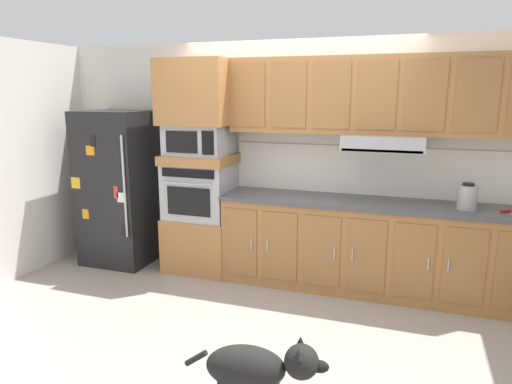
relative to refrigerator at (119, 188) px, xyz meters
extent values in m
plane|color=#9E9389|center=(2.01, -0.68, -0.88)|extent=(9.60, 9.60, 0.00)
cube|color=silver|center=(2.01, 0.43, 0.37)|extent=(6.20, 0.12, 2.50)
cube|color=silver|center=(-0.79, -0.68, 0.37)|extent=(0.12, 7.10, 2.50)
cube|color=black|center=(0.00, 0.00, 0.00)|extent=(0.76, 0.70, 1.76)
cylinder|color=silver|center=(0.33, -0.37, 0.10)|extent=(0.02, 0.02, 1.10)
cube|color=black|center=(0.30, -0.35, -0.39)|extent=(0.11, 0.01, 0.13)
cube|color=black|center=(-0.04, -0.35, 0.58)|extent=(0.06, 0.01, 0.13)
cube|color=orange|center=(-0.08, -0.35, 0.47)|extent=(0.10, 0.01, 0.10)
cube|color=gold|center=(-0.31, -0.35, 0.10)|extent=(0.12, 0.01, 0.12)
cube|color=orange|center=(-0.21, -0.35, -0.25)|extent=(0.08, 0.01, 0.11)
cube|color=red|center=(0.21, -0.35, 0.03)|extent=(0.05, 0.01, 0.14)
cube|color=white|center=(0.28, -0.35, -0.02)|extent=(0.11, 0.01, 0.11)
cube|color=#A8703D|center=(1.01, 0.07, -0.58)|extent=(0.74, 0.62, 0.60)
cube|color=#A8AAAF|center=(1.01, 0.07, 0.02)|extent=(0.70, 0.58, 0.60)
cube|color=black|center=(1.01, -0.23, -0.04)|extent=(0.49, 0.01, 0.30)
cube|color=black|center=(1.01, -0.23, 0.26)|extent=(0.59, 0.01, 0.09)
cylinder|color=#A8AAAF|center=(1.01, -0.25, 0.15)|extent=(0.56, 0.02, 0.02)
cube|color=#A8703D|center=(1.01, 0.07, 0.37)|extent=(0.74, 0.62, 0.10)
cube|color=#A8AAAF|center=(1.01, 0.07, 0.58)|extent=(0.64, 0.53, 0.32)
cube|color=black|center=(0.94, -0.20, 0.58)|extent=(0.35, 0.01, 0.22)
cube|color=black|center=(1.23, -0.20, 0.58)|extent=(0.13, 0.01, 0.24)
cube|color=#A8703D|center=(1.01, 0.07, 1.08)|extent=(0.74, 0.62, 0.68)
cube|color=#A8703D|center=(2.85, 0.07, -0.44)|extent=(2.94, 0.60, 0.88)
cube|color=#9A6738|center=(1.59, -0.24, -0.42)|extent=(0.35, 0.01, 0.70)
cylinder|color=#BCBCC1|center=(1.71, -0.25, -0.42)|extent=(0.01, 0.01, 0.12)
cube|color=#9A6738|center=(2.01, -0.24, -0.42)|extent=(0.35, 0.01, 0.70)
cylinder|color=#BCBCC1|center=(1.88, -0.25, -0.42)|extent=(0.01, 0.01, 0.12)
cube|color=#9A6738|center=(2.43, -0.24, -0.42)|extent=(0.35, 0.01, 0.70)
cylinder|color=#BCBCC1|center=(2.55, -0.25, -0.42)|extent=(0.01, 0.01, 0.12)
cube|color=#9A6738|center=(2.85, -0.24, -0.42)|extent=(0.35, 0.01, 0.70)
cylinder|color=#BCBCC1|center=(2.72, -0.25, -0.42)|extent=(0.01, 0.01, 0.12)
cube|color=#9A6738|center=(3.27, -0.24, -0.42)|extent=(0.35, 0.01, 0.70)
cylinder|color=#BCBCC1|center=(3.39, -0.25, -0.42)|extent=(0.01, 0.01, 0.12)
cube|color=#9A6738|center=(3.69, -0.24, -0.42)|extent=(0.35, 0.01, 0.70)
cylinder|color=#BCBCC1|center=(3.56, -0.25, -0.42)|extent=(0.01, 0.01, 0.12)
cube|color=#4C4C51|center=(2.85, 0.07, 0.02)|extent=(2.98, 0.64, 0.04)
cube|color=white|center=(2.85, 0.36, 0.29)|extent=(2.98, 0.02, 0.50)
cube|color=#A8703D|center=(2.85, 0.20, 1.05)|extent=(2.94, 0.34, 0.74)
cube|color=#A8AAAF|center=(2.92, 0.13, 0.61)|extent=(0.76, 0.48, 0.14)
cube|color=black|center=(2.92, -0.09, 0.55)|extent=(0.72, 0.04, 0.02)
cube|color=#9A6738|center=(1.59, 0.02, 1.05)|extent=(0.35, 0.01, 0.63)
cube|color=#9A6738|center=(2.01, 0.02, 1.05)|extent=(0.35, 0.01, 0.63)
cube|color=#9A6738|center=(2.43, 0.02, 1.05)|extent=(0.35, 0.01, 0.63)
cube|color=#9A6738|center=(2.85, 0.02, 1.05)|extent=(0.35, 0.01, 0.63)
cube|color=#9A6738|center=(3.27, 0.02, 1.05)|extent=(0.35, 0.01, 0.63)
cube|color=#9A6738|center=(3.69, 0.02, 1.05)|extent=(0.35, 0.01, 0.63)
cylinder|color=red|center=(4.01, 0.02, 0.05)|extent=(0.10, 0.08, 0.03)
cylinder|color=#A8AAAF|center=(3.69, 0.02, 0.15)|extent=(0.17, 0.17, 0.22)
cylinder|color=black|center=(3.69, 0.02, 0.27)|extent=(0.10, 0.10, 0.02)
ellipsoid|color=black|center=(2.38, -2.24, -0.44)|extent=(0.49, 0.31, 0.24)
sphere|color=black|center=(2.69, -2.20, -0.37)|extent=(0.19, 0.19, 0.19)
ellipsoid|color=black|center=(2.79, -2.18, -0.39)|extent=(0.12, 0.09, 0.07)
cone|color=black|center=(2.67, -2.13, -0.29)|extent=(0.05, 0.05, 0.06)
cone|color=black|center=(2.69, -2.26, -0.29)|extent=(0.05, 0.05, 0.06)
cylinder|color=black|center=(2.10, -2.29, -0.42)|extent=(0.14, 0.06, 0.11)
camera|label=1|loc=(3.19, -4.42, 1.07)|focal=32.24mm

